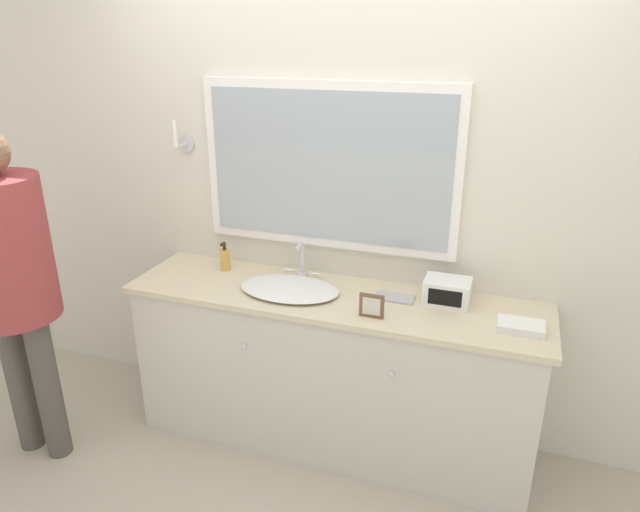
{
  "coord_description": "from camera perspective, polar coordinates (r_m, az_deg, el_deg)",
  "views": [
    {
      "loc": [
        0.78,
        -2.1,
        2.06
      ],
      "look_at": [
        -0.07,
        0.3,
        1.06
      ],
      "focal_mm": 32.0,
      "sensor_mm": 36.0,
      "label": 1
    }
  ],
  "objects": [
    {
      "name": "metal_tray",
      "position": [
        2.79,
        7.42,
        -4.15
      ],
      "size": [
        0.19,
        0.1,
        0.01
      ],
      "color": "#ADADB2",
      "rests_on": "vanity_counter"
    },
    {
      "name": "soap_bottle",
      "position": [
        3.11,
        -9.47,
        -0.28
      ],
      "size": [
        0.05,
        0.05,
        0.16
      ],
      "color": "gold",
      "rests_on": "vanity_counter"
    },
    {
      "name": "person",
      "position": [
        3.03,
        -28.74,
        -0.97
      ],
      "size": [
        0.4,
        0.4,
        1.68
      ],
      "color": "#514C47",
      "rests_on": "ground_plane"
    },
    {
      "name": "picture_frame",
      "position": [
        2.58,
        5.19,
        -4.99
      ],
      "size": [
        0.11,
        0.01,
        0.11
      ],
      "color": "brown",
      "rests_on": "vanity_counter"
    },
    {
      "name": "appliance_box",
      "position": [
        2.77,
        12.59,
        -3.46
      ],
      "size": [
        0.22,
        0.16,
        0.12
      ],
      "color": "white",
      "rests_on": "vanity_counter"
    },
    {
      "name": "sink_basin",
      "position": [
        2.84,
        -3.04,
        -3.16
      ],
      "size": [
        0.51,
        0.38,
        0.2
      ],
      "color": "white",
      "rests_on": "vanity_counter"
    },
    {
      "name": "vanity_counter",
      "position": [
        3.01,
        1.2,
        -11.35
      ],
      "size": [
        2.08,
        0.54,
        0.86
      ],
      "color": "beige",
      "rests_on": "ground_plane"
    },
    {
      "name": "ground_plane",
      "position": [
        3.04,
        -0.79,
        -21.15
      ],
      "size": [
        14.0,
        14.0,
        0.0
      ],
      "primitive_type": "plane",
      "color": "#B2A893"
    },
    {
      "name": "hand_towel_near_sink",
      "position": [
        2.63,
        19.46,
        -6.65
      ],
      "size": [
        0.2,
        0.13,
        0.03
      ],
      "color": "white",
      "rests_on": "vanity_counter"
    },
    {
      "name": "wall_back",
      "position": [
        2.91,
        3.06,
        5.94
      ],
      "size": [
        8.0,
        0.18,
        2.55
      ],
      "color": "silver",
      "rests_on": "ground_plane"
    }
  ]
}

